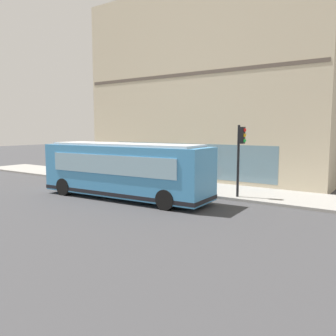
# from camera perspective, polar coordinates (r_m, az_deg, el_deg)

# --- Properties ---
(ground) EXTENTS (120.00, 120.00, 0.00)m
(ground) POSITION_cam_1_polar(r_m,az_deg,el_deg) (19.82, -7.22, -4.80)
(ground) COLOR #38383A
(sidewalk_curb) EXTENTS (4.13, 40.00, 0.15)m
(sidewalk_curb) POSITION_cam_1_polar(r_m,az_deg,el_deg) (23.42, 0.43, -2.80)
(sidewalk_curb) COLOR gray
(sidewalk_curb) RESTS_ON ground
(building_corner) EXTENTS (9.54, 18.89, 13.94)m
(building_corner) POSITION_cam_1_polar(r_m,az_deg,el_deg) (29.16, 8.18, 12.56)
(building_corner) COLOR beige
(building_corner) RESTS_ON ground
(city_bus_nearside) EXTENTS (3.05, 10.16, 3.07)m
(city_bus_nearside) POSITION_cam_1_polar(r_m,az_deg,el_deg) (19.24, -7.23, -0.45)
(city_bus_nearside) COLOR #3F8CC6
(city_bus_nearside) RESTS_ON ground
(traffic_light_near_corner) EXTENTS (0.32, 0.49, 3.91)m
(traffic_light_near_corner) POSITION_cam_1_polar(r_m,az_deg,el_deg) (19.05, 11.90, 3.40)
(traffic_light_near_corner) COLOR black
(traffic_light_near_corner) RESTS_ON sidewalk_curb
(fire_hydrant) EXTENTS (0.35, 0.35, 0.74)m
(fire_hydrant) POSITION_cam_1_polar(r_m,az_deg,el_deg) (21.66, 0.29, -2.40)
(fire_hydrant) COLOR red
(fire_hydrant) RESTS_ON sidewalk_curb
(pedestrian_walking_along_curb) EXTENTS (0.32, 0.32, 1.72)m
(pedestrian_walking_along_curb) POSITION_cam_1_polar(r_m,az_deg,el_deg) (28.21, -8.83, 0.90)
(pedestrian_walking_along_curb) COLOR #8C3F8C
(pedestrian_walking_along_curb) RESTS_ON sidewalk_curb
(pedestrian_by_light_pole) EXTENTS (0.32, 0.32, 1.72)m
(pedestrian_by_light_pole) POSITION_cam_1_polar(r_m,az_deg,el_deg) (24.93, -3.10, 0.23)
(pedestrian_by_light_pole) COLOR #8C3F8C
(pedestrian_by_light_pole) RESTS_ON sidewalk_curb
(newspaper_vending_box) EXTENTS (0.44, 0.42, 0.90)m
(newspaper_vending_box) POSITION_cam_1_polar(r_m,az_deg,el_deg) (25.32, -0.53, -0.89)
(newspaper_vending_box) COLOR #197233
(newspaper_vending_box) RESTS_ON sidewalk_curb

